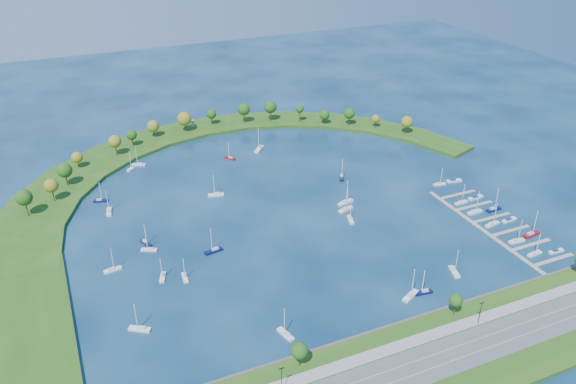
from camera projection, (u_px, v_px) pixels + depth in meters
name	position (u px, v px, depth m)	size (l,w,h in m)	color
ground	(283.00, 205.00, 297.11)	(700.00, 700.00, 0.00)	#07213D
south_shoreline	(424.00, 363.00, 197.62)	(420.00, 43.10, 11.60)	#214C14
breakwater	(172.00, 180.00, 319.49)	(286.74, 247.64, 2.00)	#214C14
breakwater_trees	(204.00, 132.00, 357.07)	(239.50, 88.08, 14.39)	#382314
harbor_tower	(193.00, 123.00, 386.46)	(2.60, 2.60, 4.45)	gray
dock_system	(494.00, 226.00, 277.98)	(24.28, 82.00, 1.60)	gray
moored_boat_0	(140.00, 328.00, 213.22)	(8.27, 6.55, 12.29)	white
moored_boat_1	(163.00, 276.00, 241.50)	(4.32, 7.52, 10.67)	white
moored_boat_2	(146.00, 242.00, 264.43)	(4.55, 7.72, 10.96)	#0A123F
moored_boat_3	(423.00, 292.00, 232.44)	(8.04, 3.22, 11.49)	#0A123F
moored_boat_4	(342.00, 177.00, 323.58)	(6.14, 8.59, 12.47)	#0A123F
moored_boat_5	(411.00, 295.00, 230.37)	(9.26, 6.20, 13.32)	white
moored_boat_6	(139.00, 164.00, 338.17)	(8.13, 4.93, 11.56)	white
moored_boat_7	(185.00, 277.00, 241.23)	(2.59, 7.26, 10.46)	white
moored_boat_8	(113.00, 269.00, 246.00)	(7.91, 3.26, 11.29)	white
moored_boat_9	(345.00, 202.00, 297.96)	(9.41, 4.68, 13.32)	white
moored_boat_10	(230.00, 158.00, 346.29)	(5.89, 7.17, 10.76)	maroon
moored_boat_11	(346.00, 209.00, 291.59)	(8.84, 4.73, 12.52)	white
moored_boat_12	(101.00, 200.00, 299.70)	(7.80, 4.03, 11.05)	#0A123F
moored_boat_13	(259.00, 148.00, 358.07)	(8.99, 9.51, 15.04)	white
moored_boat_14	(216.00, 194.00, 305.40)	(8.74, 4.20, 12.38)	white
moored_boat_15	(351.00, 219.00, 282.86)	(4.36, 8.04, 11.38)	white
moored_boat_16	(454.00, 271.00, 244.83)	(4.64, 8.62, 12.20)	white
moored_boat_17	(132.00, 168.00, 334.07)	(7.19, 6.69, 11.29)	white
moored_boat_18	(149.00, 249.00, 259.63)	(7.46, 5.02, 10.73)	white
moored_boat_19	(214.00, 250.00, 258.69)	(8.87, 3.72, 12.64)	#0A123F
moored_boat_20	(109.00, 211.00, 289.63)	(3.70, 8.63, 12.28)	white
moored_boat_21	(286.00, 334.00, 210.74)	(4.24, 8.46, 11.98)	white
docked_boat_0	(535.00, 253.00, 256.68)	(7.88, 3.00, 11.30)	white
docked_boat_1	(556.00, 251.00, 258.66)	(7.60, 2.35, 1.54)	white
docked_boat_2	(517.00, 240.00, 265.75)	(8.25, 2.84, 11.91)	white
docked_boat_3	(531.00, 234.00, 270.66)	(9.41, 3.49, 13.52)	maroon
docked_boat_4	(492.00, 224.00, 278.90)	(8.56, 3.61, 12.19)	white
docked_boat_5	(509.00, 220.00, 282.65)	(8.55, 3.21, 1.70)	white
docked_boat_6	(475.00, 211.00, 289.25)	(8.49, 2.75, 12.33)	white
docked_boat_7	(494.00, 209.00, 291.55)	(8.68, 2.86, 12.58)	#0A123F
docked_boat_8	(461.00, 202.00, 297.93)	(7.59, 2.61, 10.97)	white
docked_boat_9	(476.00, 197.00, 302.72)	(9.19, 3.45, 1.83)	white
docked_boat_10	(439.00, 184.00, 316.20)	(7.35, 2.91, 10.51)	white
docked_boat_11	(454.00, 181.00, 319.88)	(8.89, 3.85, 1.76)	white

